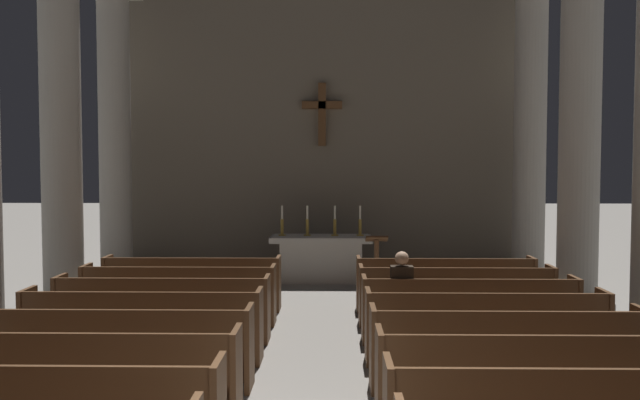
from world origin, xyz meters
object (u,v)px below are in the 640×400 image
Objects in this scene: pew_left_row_6 at (163,308)px; pew_right_row_6 at (469,309)px; column_left_third at (61,133)px; pew_right_row_7 at (456,295)px; pew_left_row_8 at (193,283)px; pew_left_row_4 at (117,347)px; column_left_fourth at (115,139)px; candlestick_inner_left at (307,226)px; pew_left_row_5 at (143,325)px; candlestick_outer_left at (282,226)px; candlestick_outer_right at (360,226)px; pew_left_row_3 at (83,376)px; lectern at (377,265)px; pew_right_row_3 at (535,378)px; pew_right_row_8 at (445,284)px; pew_right_row_4 at (507,349)px; lone_worshipper at (401,294)px; altar at (321,257)px; candlestick_inner_right at (335,226)px; column_right_fourth at (530,139)px; pew_left_row_7 at (179,294)px; column_right_third at (580,132)px; pew_right_row_5 at (486,327)px.

pew_left_row_6 is 4.42m from pew_right_row_6.
pew_right_row_7 is at bearing -9.86° from column_left_third.
pew_left_row_4 is at bearing -90.00° from pew_left_row_8.
candlestick_inner_left is (4.24, -0.17, -1.90)m from column_left_fourth.
column_left_third is at bearing 125.79° from pew_left_row_5.
pew_left_row_5 is (0.00, 1.03, 0.00)m from pew_left_row_4.
candlestick_outer_left is (1.36, 2.91, 0.74)m from pew_left_row_8.
pew_right_row_6 is at bearing -37.25° from column_left_fourth.
pew_left_row_4 is 2.06m from pew_left_row_6.
candlestick_outer_right is at bearing 66.48° from pew_left_row_4.
pew_right_row_7 is (4.42, 4.13, 0.00)m from pew_left_row_3.
pew_right_row_7 is at bearing -68.49° from lectern.
pew_right_row_3 and pew_right_row_8 have the same top height.
pew_left_row_3 is 1.00× the size of pew_right_row_8.
pew_right_row_4 is 7.20m from candlestick_outer_right.
candlestick_inner_left reaches higher than lectern.
pew_right_row_3 is 1.00× the size of pew_right_row_7.
lone_worshipper is (5.78, -2.17, -2.42)m from column_left_third.
lone_worshipper is at bearing 31.38° from pew_left_row_4.
pew_right_row_7 is 4.51m from altar.
candlestick_outer_right is at bearing 0.00° from candlestick_inner_left.
column_left_third is 9.76× the size of candlestick_outer_left.
pew_left_row_4 is 4.69× the size of candlestick_inner_right.
pew_left_row_8 is 1.00× the size of pew_right_row_7.
column_right_fourth is at bearing 2.09° from altar.
column_right_fourth reaches higher than candlestick_inner_right.
candlestick_outer_left reaches higher than pew_left_row_5.
altar reaches higher than pew_right_row_4.
pew_left_row_3 is 2.67× the size of lectern.
pew_right_row_6 is at bearing 35.00° from pew_left_row_3.
pew_right_row_4 is 1.40× the size of altar.
pew_left_row_6 is at bearing 90.00° from pew_left_row_4.
pew_right_row_6 is (4.42, 2.06, 0.00)m from pew_left_row_4.
candlestick_inner_right reaches higher than pew_right_row_6.
pew_left_row_3 is at bearing -136.96° from pew_right_row_7.
pew_left_row_6 is at bearing 90.00° from pew_left_row_5.
candlestick_inner_left reaches higher than pew_left_row_7.
column_left_fourth is (-6.75, 3.07, 2.64)m from pew_right_row_8.
pew_right_row_8 is at bearing -56.68° from candlestick_inner_right.
column_right_third is 5.41m from candlestick_inner_right.
column_left_fourth is 2.91× the size of altar.
pew_left_row_8 is at bearing -3.47° from column_left_third.
column_left_third is 5.41m from candlestick_inner_left.
pew_left_row_8 is 1.00× the size of pew_right_row_3.
column_right_fourth is (6.75, 4.10, 2.64)m from pew_left_row_7.
candlestick_inner_right is (2.51, 6.00, 0.74)m from pew_left_row_5.
lectern is (-1.08, 4.80, 0.07)m from pew_right_row_5.
lectern is (-3.41, 1.56, -2.57)m from column_right_third.
pew_right_row_3 is 4.69× the size of candlestick_outer_right.
pew_right_row_4 is 2.67× the size of lectern.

